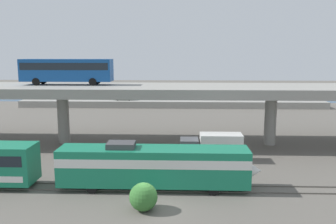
{
  "coord_description": "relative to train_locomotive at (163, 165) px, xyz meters",
  "views": [
    {
      "loc": [
        1.99,
        -26.03,
        11.86
      ],
      "look_at": [
        0.11,
        24.88,
        3.4
      ],
      "focal_mm": 38.24,
      "sensor_mm": 36.0,
      "label": 1
    }
  ],
  "objects": [
    {
      "name": "rail_strip_far",
      "position": [
        -0.44,
        0.78,
        -2.13
      ],
      "size": [
        110.0,
        0.12,
        0.12
      ],
      "primitive_type": "cube",
      "color": "#59544C",
      "rests_on": "ground_plane"
    },
    {
      "name": "parked_car_1",
      "position": [
        -4.44,
        51.12,
        0.02
      ],
      "size": [
        4.63,
        1.89,
        1.5
      ],
      "rotation": [
        0.0,
        0.0,
        3.14
      ],
      "color": "#0C4C26",
      "rests_on": "pier_parking_lot"
    },
    {
      "name": "service_truck_west",
      "position": [
        5.1,
        8.53,
        -0.55
      ],
      "size": [
        6.8,
        2.46,
        3.04
      ],
      "rotation": [
        0.0,
        0.0,
        3.14
      ],
      "color": "#515459",
      "rests_on": "ground_plane"
    },
    {
      "name": "highway_overpass",
      "position": [
        -0.44,
        16.0,
        4.68
      ],
      "size": [
        96.0,
        10.31,
        7.64
      ],
      "color": "gray",
      "rests_on": "ground_plane"
    },
    {
      "name": "parked_car_4",
      "position": [
        11.54,
        49.88,
        0.02
      ],
      "size": [
        4.17,
        1.99,
        1.5
      ],
      "rotation": [
        0.0,
        0.0,
        3.14
      ],
      "color": "#B7B7BC",
      "rests_on": "pier_parking_lot"
    },
    {
      "name": "parked_car_2",
      "position": [
        26.86,
        51.09,
        0.02
      ],
      "size": [
        4.47,
        1.96,
        1.5
      ],
      "color": "navy",
      "rests_on": "pier_parking_lot"
    },
    {
      "name": "pier_parking_lot",
      "position": [
        -0.44,
        51.0,
        -1.47
      ],
      "size": [
        67.13,
        10.22,
        1.44
      ],
      "primitive_type": "cube",
      "color": "gray",
      "rests_on": "ground_plane"
    },
    {
      "name": "transit_bus_on_overpass",
      "position": [
        -13.59,
        16.97,
        7.51
      ],
      "size": [
        12.0,
        2.68,
        3.4
      ],
      "color": "#14478C",
      "rests_on": "highway_overpass"
    },
    {
      "name": "parked_car_5",
      "position": [
        -9.45,
        51.92,
        0.02
      ],
      "size": [
        4.02,
        1.94,
        1.5
      ],
      "color": "silver",
      "rests_on": "pier_parking_lot"
    },
    {
      "name": "shrub_right",
      "position": [
        -1.26,
        -4.47,
        -1.11
      ],
      "size": [
        2.16,
        2.16,
        2.16
      ],
      "primitive_type": "sphere",
      "color": "#336D2E",
      "rests_on": "ground_plane"
    },
    {
      "name": "train_locomotive",
      "position": [
        0.0,
        0.0,
        0.0
      ],
      "size": [
        17.69,
        3.04,
        4.18
      ],
      "color": "#197A56",
      "rests_on": "ground_plane"
    },
    {
      "name": "parked_car_3",
      "position": [
        -11.17,
        48.73,
        0.02
      ],
      "size": [
        4.17,
        1.85,
        1.5
      ],
      "rotation": [
        0.0,
        0.0,
        3.14
      ],
      "color": "#0C4C26",
      "rests_on": "pier_parking_lot"
    },
    {
      "name": "parked_car_6",
      "position": [
        -17.04,
        52.49,
        0.02
      ],
      "size": [
        4.32,
        1.94,
        1.5
      ],
      "rotation": [
        0.0,
        0.0,
        3.14
      ],
      "color": "#0C4C26",
      "rests_on": "pier_parking_lot"
    },
    {
      "name": "harbor_water",
      "position": [
        -0.44,
        74.0,
        -2.19
      ],
      "size": [
        140.0,
        36.0,
        0.01
      ],
      "primitive_type": "cube",
      "color": "navy",
      "rests_on": "ground_plane"
    },
    {
      "name": "ground_plane",
      "position": [
        -0.44,
        -4.0,
        -2.19
      ],
      "size": [
        260.0,
        260.0,
        0.0
      ],
      "primitive_type": "plane",
      "color": "#605B54"
    },
    {
      "name": "parked_car_0",
      "position": [
        8.75,
        52.24,
        0.02
      ],
      "size": [
        4.53,
        1.9,
        1.5
      ],
      "rotation": [
        0.0,
        0.0,
        3.14
      ],
      "color": "black",
      "rests_on": "pier_parking_lot"
    },
    {
      "name": "rail_strip_near",
      "position": [
        -0.44,
        -0.78,
        -2.13
      ],
      "size": [
        110.0,
        0.12,
        0.12
      ],
      "primitive_type": "cube",
      "color": "#59544C",
      "rests_on": "ground_plane"
    }
  ]
}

